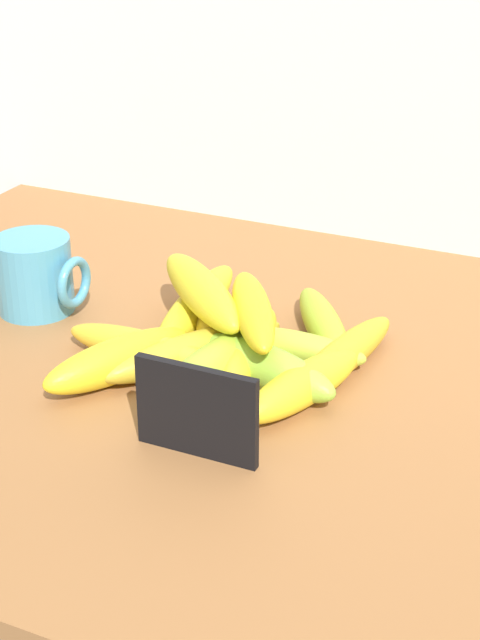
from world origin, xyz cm
name	(u,v)px	position (x,y,z in cm)	size (l,w,h in cm)	color
counter_top	(255,385)	(0.00, 0.00, 1.50)	(110.00, 76.00, 3.00)	#8E5D34
chalkboard_sign	(197,414)	(1.20, -14.79, 6.86)	(11.00, 1.80, 8.40)	black
coffee_mug	(36,275)	(-27.32, 3.05, 7.18)	(9.84, 8.34, 8.36)	#4792B6
banana_0	(265,367)	(2.00, -2.17, 5.16)	(16.22, 4.32, 4.32)	#8ABC37
banana_1	(290,347)	(2.29, 3.39, 4.69)	(15.59, 3.39, 3.39)	#A1B937
banana_2	(212,328)	(-6.53, 3.91, 4.70)	(18.85, 3.40, 3.40)	yellow
banana_3	(213,367)	(-2.48, -4.21, 5.17)	(18.55, 4.34, 4.34)	#98B931
banana_4	(119,360)	(-11.32, -6.64, 5.14)	(16.37, 4.28, 4.28)	yellow
banana_5	(343,355)	(7.72, 3.72, 4.74)	(18.78, 3.48, 3.48)	gold
banana_6	(146,349)	(-10.38, -3.05, 4.77)	(17.94, 3.53, 3.53)	gold
banana_7	(195,350)	(-5.80, -1.44, 4.84)	(20.32, 3.68, 3.68)	gold
banana_8	(324,326)	(3.84, 8.92, 4.80)	(17.20, 3.59, 3.59)	#95B72C
banana_9	(304,385)	(6.40, -3.50, 4.97)	(15.79, 3.93, 3.93)	yellow
banana_10	(197,305)	(-10.04, 7.47, 4.99)	(20.60, 3.98, 3.98)	yellow
banana_11	(250,348)	(-1.01, 1.00, 5.00)	(16.94, 4.00, 4.00)	yellow
banana_12	(253,311)	(-0.92, 1.55, 8.82)	(16.80, 3.63, 3.63)	yellow
banana_13	(202,291)	(-7.71, 4.10, 8.50)	(18.69, 4.21, 4.21)	yellow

